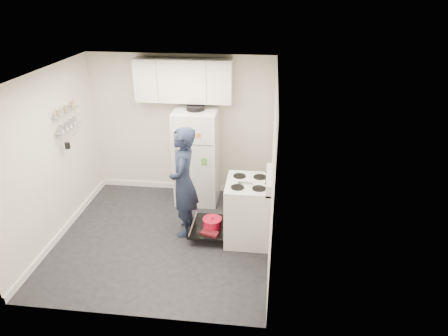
# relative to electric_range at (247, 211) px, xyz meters

# --- Properties ---
(room) EXTENTS (3.21, 3.21, 2.51)m
(room) POSITION_rel_electric_range_xyz_m (-1.29, -0.12, 0.74)
(room) COLOR black
(room) RESTS_ON ground
(electric_range) EXTENTS (0.66, 0.76, 1.10)m
(electric_range) POSITION_rel_electric_range_xyz_m (0.00, 0.00, 0.00)
(electric_range) COLOR silver
(electric_range) RESTS_ON ground
(open_oven_door) EXTENTS (0.55, 0.70, 0.23)m
(open_oven_door) POSITION_rel_electric_range_xyz_m (-0.56, -0.02, -0.28)
(open_oven_door) COLOR black
(open_oven_door) RESTS_ON ground
(refrigerator) EXTENTS (0.72, 0.74, 1.73)m
(refrigerator) POSITION_rel_electric_range_xyz_m (-0.95, 1.10, 0.37)
(refrigerator) COLOR silver
(refrigerator) RESTS_ON ground
(upper_cabinets) EXTENTS (1.60, 0.33, 0.70)m
(upper_cabinets) POSITION_rel_electric_range_xyz_m (-1.16, 1.28, 1.63)
(upper_cabinets) COLOR silver
(upper_cabinets) RESTS_ON room
(wall_shelf_rack) EXTENTS (0.14, 0.60, 0.61)m
(wall_shelf_rack) POSITION_rel_electric_range_xyz_m (-2.78, 0.34, 1.21)
(wall_shelf_rack) COLOR #B2B2B7
(wall_shelf_rack) RESTS_ON room
(person) EXTENTS (0.45, 0.65, 1.72)m
(person) POSITION_rel_electric_range_xyz_m (-0.96, 0.06, 0.39)
(person) COLOR #182036
(person) RESTS_ON ground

